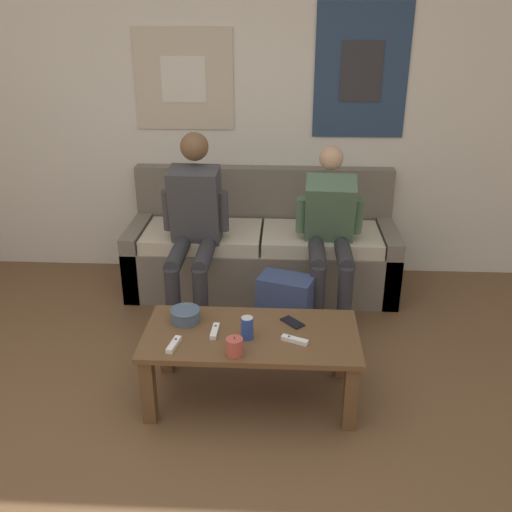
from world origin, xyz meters
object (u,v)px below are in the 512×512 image
at_px(game_controller_near_left, 295,340).
at_px(pillar_candle, 234,347).
at_px(ceramic_bowl, 185,314).
at_px(drink_can_blue, 247,328).
at_px(backpack, 285,309).
at_px(cell_phone, 292,322).
at_px(person_seated_teen, 330,230).
at_px(person_seated_adult, 194,223).
at_px(couch, 262,251).
at_px(game_controller_near_right, 174,345).
at_px(coffee_table, 251,345).
at_px(game_controller_far_center, 215,331).

bearing_deg(game_controller_near_left, pillar_candle, -156.19).
height_order(pillar_candle, game_controller_near_left, pillar_candle).
relative_size(ceramic_bowl, drink_can_blue, 1.35).
height_order(backpack, cell_phone, backpack).
bearing_deg(person_seated_teen, drink_can_blue, -114.48).
bearing_deg(person_seated_teen, game_controller_near_left, -102.49).
bearing_deg(cell_phone, backpack, 94.36).
xyz_separation_m(person_seated_adult, game_controller_near_left, (0.69, -1.07, -0.24)).
height_order(couch, game_controller_near_left, couch).
bearing_deg(game_controller_near_right, cell_phone, 23.84).
bearing_deg(backpack, drink_can_blue, -106.03).
distance_m(person_seated_adult, person_seated_teen, 0.94).
bearing_deg(ceramic_bowl, cell_phone, 0.88).
relative_size(couch, cell_phone, 13.79).
height_order(coffee_table, game_controller_far_center, game_controller_far_center).
bearing_deg(game_controller_far_center, game_controller_near_left, -8.80).
xyz_separation_m(person_seated_adult, ceramic_bowl, (0.08, -0.89, -0.21)).
relative_size(game_controller_near_left, cell_phone, 1.00).
bearing_deg(game_controller_near_left, person_seated_adult, 122.56).
xyz_separation_m(coffee_table, game_controller_near_left, (0.23, -0.08, 0.08)).
bearing_deg(backpack, game_controller_near_right, -125.68).
xyz_separation_m(ceramic_bowl, game_controller_far_center, (0.18, -0.12, -0.03)).
bearing_deg(game_controller_far_center, couch, 82.30).
xyz_separation_m(pillar_candle, game_controller_far_center, (-0.12, 0.20, -0.03)).
relative_size(person_seated_teen, pillar_candle, 10.93).
bearing_deg(game_controller_near_left, backpack, 94.02).
height_order(person_seated_teen, backpack, person_seated_teen).
xyz_separation_m(game_controller_near_right, game_controller_far_center, (0.19, 0.14, 0.00)).
xyz_separation_m(couch, drink_can_blue, (-0.02, -1.46, 0.18)).
xyz_separation_m(person_seated_adult, backpack, (0.64, -0.36, -0.46)).
distance_m(drink_can_blue, game_controller_near_right, 0.39).
xyz_separation_m(game_controller_near_left, game_controller_far_center, (-0.43, 0.07, 0.00)).
bearing_deg(drink_can_blue, backpack, 73.97).
xyz_separation_m(person_seated_teen, backpack, (-0.30, -0.40, -0.41)).
height_order(person_seated_adult, game_controller_far_center, person_seated_adult).
xyz_separation_m(ceramic_bowl, cell_phone, (0.59, 0.01, -0.04)).
bearing_deg(person_seated_adult, drink_can_blue, -67.39).
distance_m(game_controller_near_left, cell_phone, 0.19).
bearing_deg(game_controller_near_left, drink_can_blue, 174.16).
relative_size(couch, pillar_candle, 19.16).
height_order(backpack, ceramic_bowl, ceramic_bowl).
xyz_separation_m(couch, ceramic_bowl, (-0.37, -1.30, 0.16)).
distance_m(person_seated_teen, pillar_candle, 1.37).
height_order(ceramic_bowl, cell_phone, ceramic_bowl).
xyz_separation_m(couch, pillar_candle, (-0.07, -1.62, 0.17)).
bearing_deg(coffee_table, backpack, 74.21).
relative_size(backpack, game_controller_near_left, 2.99).
xyz_separation_m(backpack, cell_phone, (0.04, -0.52, 0.21)).
bearing_deg(person_seated_teen, couch, 142.45).
height_order(person_seated_adult, game_controller_near_left, person_seated_adult).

